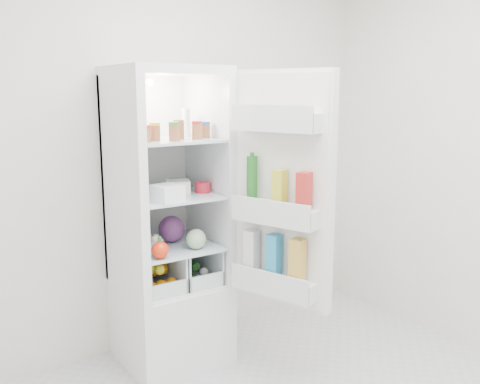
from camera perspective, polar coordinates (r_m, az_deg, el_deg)
room_walls at (r=2.27m, az=10.36°, el=8.80°), size 3.02×3.02×2.61m
refrigerator at (r=3.34m, az=-7.87°, el=-6.68°), size 0.60×0.60×1.80m
shelf_low at (r=3.27m, az=-7.42°, el=-5.71°), size 0.49×0.53×0.01m
shelf_mid at (r=3.19m, az=-7.56°, el=-0.36°), size 0.49×0.53×0.02m
shelf_top at (r=3.15m, az=-7.71°, el=5.54°), size 0.49×0.53×0.02m
crisper_left at (r=3.26m, az=-9.32°, el=-8.21°), size 0.23×0.46×0.22m
crisper_right at (r=3.36m, az=-5.48°, el=-7.53°), size 0.23×0.46×0.22m
condiment_jars at (r=3.06m, az=-7.44°, el=6.34°), size 0.46×0.32×0.08m
squeeze_bottle at (r=3.25m, az=-5.76°, el=7.38°), size 0.05×0.05×0.17m
tub_white at (r=2.97m, az=-7.81°, el=-0.13°), size 0.17×0.17×0.09m
tub_cream at (r=3.20m, az=-6.63°, el=0.55°), size 0.18×0.18×0.08m
tin_red at (r=3.22m, az=-4.01°, el=0.52°), size 0.11×0.11×0.06m
tub_green at (r=3.30m, az=-6.42°, el=0.77°), size 0.10×0.13×0.07m
red_cabbage at (r=3.30m, az=-7.30°, el=-3.94°), size 0.16×0.16×0.16m
bell_pepper at (r=3.00m, az=-8.52°, el=-6.15°), size 0.10×0.10×0.10m
mushroom_bowl at (r=3.12m, az=-9.56°, el=-5.72°), size 0.19×0.19×0.07m
salad_bag at (r=3.15m, az=-4.71°, el=-5.03°), size 0.12×0.12×0.12m
citrus_pile at (r=3.23m, az=-9.11°, el=-8.77°), size 0.20×0.31×0.16m
veg_pile at (r=3.37m, az=-5.37°, el=-8.28°), size 0.16×0.30×0.10m
fridge_door at (r=2.93m, az=4.38°, el=-0.47°), size 0.34×0.59×1.30m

